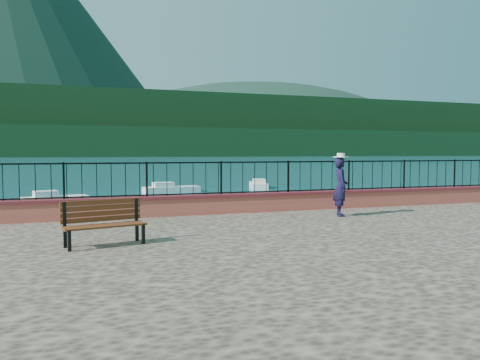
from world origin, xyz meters
TOP-DOWN VIEW (x-y plane):
  - ground at (0.00, 0.00)m, footprint 2000.00×2000.00m
  - parapet at (0.00, 3.70)m, footprint 28.00×0.46m
  - railing at (0.00, 3.70)m, footprint 27.00×0.05m
  - dock at (-2.00, 12.00)m, footprint 2.00×16.00m
  - far_forest at (0.00, 300.00)m, footprint 900.00×60.00m
  - foothills at (0.00, 360.00)m, footprint 900.00×120.00m
  - companion_hill at (220.00, 560.00)m, footprint 448.00×384.00m
  - park_bench at (-3.88, -0.13)m, footprint 1.66×0.85m
  - person at (2.76, 2.03)m, footprint 0.58×0.71m
  - hat at (2.76, 2.03)m, footprint 0.44×0.44m
  - boat_1 at (1.42, 14.25)m, footprint 3.49×2.68m
  - boat_2 at (6.74, 13.43)m, footprint 3.84×1.52m
  - boat_3 at (-5.57, 19.83)m, footprint 3.85×2.20m
  - boat_4 at (2.37, 25.27)m, footprint 4.33×1.70m
  - boat_5 at (10.28, 27.44)m, footprint 2.27×3.93m

SIDE VIEW (x-z plane):
  - ground at x=0.00m, z-range 0.00..0.00m
  - companion_hill at x=220.00m, z-range -90.00..90.00m
  - dock at x=-2.00m, z-range 0.00..0.30m
  - boat_1 at x=1.42m, z-range 0.00..0.80m
  - boat_2 at x=6.74m, z-range 0.00..0.80m
  - boat_3 at x=-5.57m, z-range 0.00..0.80m
  - boat_4 at x=2.37m, z-range 0.00..0.80m
  - boat_5 at x=10.28m, z-range 0.00..0.80m
  - park_bench at x=-3.88m, z-range 1.03..1.91m
  - parapet at x=0.00m, z-range 1.20..1.78m
  - person at x=2.76m, z-range 1.20..2.89m
  - railing at x=0.00m, z-range 1.78..2.73m
  - hat at x=2.76m, z-range 2.89..3.01m
  - far_forest at x=0.00m, z-range 0.00..18.00m
  - foothills at x=0.00m, z-range 0.00..44.00m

